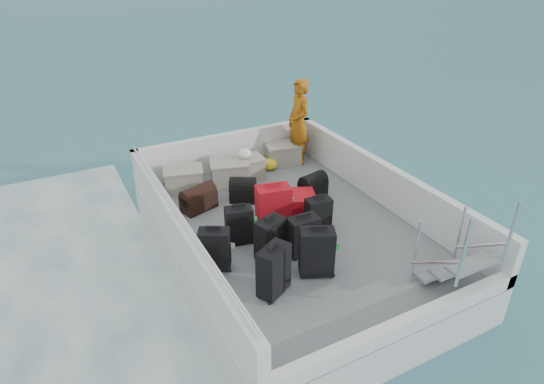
{
  "coord_description": "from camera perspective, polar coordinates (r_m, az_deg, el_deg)",
  "views": [
    {
      "loc": [
        -2.98,
        -5.02,
        4.4
      ],
      "look_at": [
        -0.06,
        0.52,
        1.0
      ],
      "focal_mm": 30.0,
      "sensor_mm": 36.0,
      "label": 1
    }
  ],
  "objects": [
    {
      "name": "suitcase_4",
      "position": [
        6.16,
        -0.22,
        -5.93
      ],
      "size": [
        0.46,
        0.36,
        0.6
      ],
      "primitive_type": "cube",
      "rotation": [
        0.0,
        0.0,
        0.33
      ],
      "color": "black",
      "rests_on": "deck"
    },
    {
      "name": "deck",
      "position": [
        6.96,
        2.45,
        -4.54
      ],
      "size": [
        3.3,
        4.7,
        0.02
      ],
      "primitive_type": "cube",
      "color": "slate",
      "rests_on": "ferry_hull"
    },
    {
      "name": "crate_2",
      "position": [
        8.34,
        -3.35,
        2.9
      ],
      "size": [
        0.64,
        0.46,
        0.37
      ],
      "primitive_type": "cube",
      "rotation": [
        0.0,
        0.0,
        -0.05
      ],
      "color": "gray",
      "rests_on": "deck"
    },
    {
      "name": "suitcase_7",
      "position": [
        6.79,
        5.8,
        -2.84
      ],
      "size": [
        0.4,
        0.26,
        0.53
      ],
      "primitive_type": "cube",
      "rotation": [
        0.0,
        0.0,
        -0.12
      ],
      "color": "black",
      "rests_on": "deck"
    },
    {
      "name": "yellow_bag",
      "position": [
        8.7,
        -0.27,
        3.53
      ],
      "size": [
        0.28,
        0.26,
        0.22
      ],
      "primitive_type": "ellipsoid",
      "color": "yellow",
      "rests_on": "deck"
    },
    {
      "name": "duffel_2",
      "position": [
        7.77,
        5.15,
        0.57
      ],
      "size": [
        0.51,
        0.39,
        0.32
      ],
      "primitive_type": null,
      "rotation": [
        0.0,
        0.0,
        0.21
      ],
      "color": "black",
      "rests_on": "deck"
    },
    {
      "name": "white_bag",
      "position": [
        8.23,
        -3.41,
        4.64
      ],
      "size": [
        0.24,
        0.24,
        0.18
      ],
      "primitive_type": "ellipsoid",
      "color": "white",
      "rests_on": "crate_2"
    },
    {
      "name": "suitcase_8",
      "position": [
        7.3,
        2.43,
        -1.37
      ],
      "size": [
        0.89,
        0.74,
        0.3
      ],
      "primitive_type": "cube",
      "rotation": [
        0.0,
        0.0,
        1.2
      ],
      "color": "#AD0D17",
      "rests_on": "deck"
    },
    {
      "name": "crate_0",
      "position": [
        8.07,
        -10.99,
        1.48
      ],
      "size": [
        0.72,
        0.59,
        0.38
      ],
      "primitive_type": "cube",
      "rotation": [
        0.0,
        0.0,
        -0.28
      ],
      "color": "gray",
      "rests_on": "deck"
    },
    {
      "name": "ground",
      "position": [
        7.31,
        2.35,
        -8.55
      ],
      "size": [
        160.0,
        160.0,
        0.0
      ],
      "primitive_type": "plane",
      "color": "#1C5665",
      "rests_on": "ground"
    },
    {
      "name": "passenger",
      "position": [
        8.75,
        3.37,
        8.69
      ],
      "size": [
        0.43,
        0.63,
        1.65
      ],
      "primitive_type": "imported",
      "rotation": [
        0.0,
        0.0,
        -1.62
      ],
      "color": "orange",
      "rests_on": "deck"
    },
    {
      "name": "ferry_hull",
      "position": [
        7.13,
        2.4,
        -6.63
      ],
      "size": [
        3.6,
        5.0,
        0.6
      ],
      "primitive_type": "cube",
      "color": "silver",
      "rests_on": "ground"
    },
    {
      "name": "duffel_0",
      "position": [
        7.44,
        -9.19,
        -1.05
      ],
      "size": [
        0.63,
        0.46,
        0.32
      ],
      "primitive_type": null,
      "rotation": [
        0.0,
        0.0,
        0.3
      ],
      "color": "black",
      "rests_on": "deck"
    },
    {
      "name": "suitcase_5",
      "position": [
        6.78,
        0.16,
        -1.96
      ],
      "size": [
        0.55,
        0.39,
        0.69
      ],
      "primitive_type": "cube",
      "rotation": [
        0.0,
        0.0,
        -0.21
      ],
      "color": "#AD0D17",
      "rests_on": "deck"
    },
    {
      "name": "suitcase_1",
      "position": [
        6.0,
        -7.2,
        -7.24
      ],
      "size": [
        0.46,
        0.39,
        0.6
      ],
      "primitive_type": "cube",
      "rotation": [
        0.0,
        0.0,
        -0.5
      ],
      "color": "black",
      "rests_on": "deck"
    },
    {
      "name": "suitcase_6",
      "position": [
        6.25,
        3.92,
        -5.55
      ],
      "size": [
        0.42,
        0.25,
        0.58
      ],
      "primitive_type": "cube",
      "rotation": [
        0.0,
        0.0,
        -0.01
      ],
      "color": "black",
      "rests_on": "deck"
    },
    {
      "name": "duffel_1",
      "position": [
        7.62,
        -3.65,
        0.06
      ],
      "size": [
        0.53,
        0.48,
        0.32
      ],
      "primitive_type": null,
      "rotation": [
        0.0,
        0.0,
        -0.54
      ],
      "color": "black",
      "rests_on": "deck"
    },
    {
      "name": "suitcase_2",
      "position": [
        6.5,
        -4.14,
        -4.21
      ],
      "size": [
        0.43,
        0.31,
        0.56
      ],
      "primitive_type": "cube",
      "rotation": [
        0.0,
        0.0,
        -0.22
      ],
      "color": "black",
      "rests_on": "deck"
    },
    {
      "name": "suitcase_3",
      "position": [
        5.87,
        5.63,
        -7.59
      ],
      "size": [
        0.5,
        0.42,
        0.67
      ],
      "primitive_type": "cube",
      "rotation": [
        0.0,
        0.0,
        -0.44
      ],
      "color": "black",
      "rests_on": "deck"
    },
    {
      "name": "suitcase_0",
      "position": [
        5.55,
        0.22,
        -9.9
      ],
      "size": [
        0.49,
        0.42,
        0.66
      ],
      "primitive_type": "cube",
      "rotation": [
        0.0,
        0.0,
        0.5
      ],
      "color": "black",
      "rests_on": "deck"
    },
    {
      "name": "deck_fittings",
      "position": [
        6.69,
        6.46,
        -2.34
      ],
      "size": [
        3.6,
        5.0,
        0.9
      ],
      "color": "silver",
      "rests_on": "deck"
    },
    {
      "name": "crate_1",
      "position": [
        8.18,
        -5.32,
        2.35
      ],
      "size": [
        0.74,
        0.61,
        0.39
      ],
      "primitive_type": "cube",
      "rotation": [
        0.0,
        0.0,
        -0.29
      ],
      "color": "gray",
      "rests_on": "deck"
    },
    {
      "name": "crate_3",
      "position": [
        8.92,
        1.4,
        4.74
      ],
      "size": [
        0.72,
        0.57,
        0.38
      ],
      "primitive_type": "cube",
      "rotation": [
        0.0,
        0.0,
        -0.24
      ],
      "color": "gray",
      "rests_on": "deck"
    }
  ]
}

